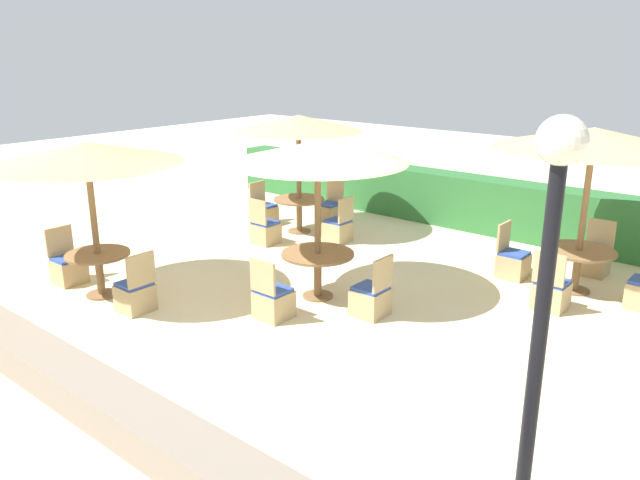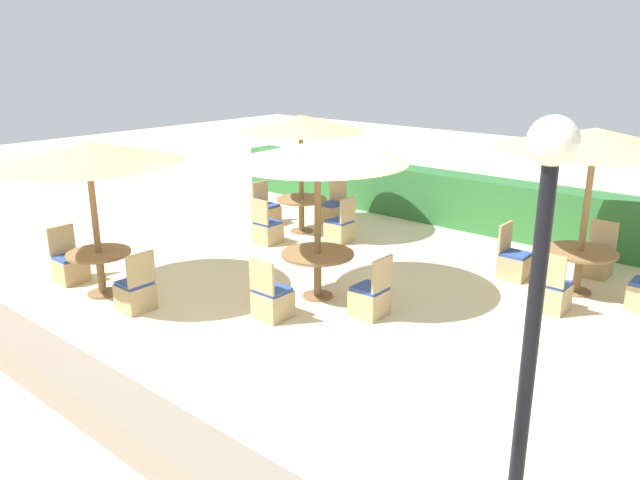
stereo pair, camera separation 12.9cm
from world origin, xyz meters
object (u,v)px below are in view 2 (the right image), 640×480
at_px(lamp_post, 541,250).
at_px(patio_chair_center_east, 370,299).
at_px(patio_chair_back_left_east, 340,229).
at_px(round_table_back_left, 302,206).
at_px(patio_chair_back_left_south, 267,230).
at_px(patio_chair_back_right_north, 597,261).
at_px(patio_chair_center_south, 272,301).
at_px(patio_chair_back_right_west, 514,263).
at_px(patio_chair_back_left_west, 266,212).
at_px(patio_chair_back_right_south, 551,294).
at_px(parasol_front_left, 87,153).
at_px(round_table_front_left, 100,262).
at_px(parasol_back_right, 595,139).
at_px(parasol_center, 318,152).
at_px(round_table_back_right, 580,259).
at_px(round_table_center, 318,262).
at_px(patio_chair_front_left_east, 136,293).
at_px(patio_chair_front_left_west, 70,266).
at_px(parasol_back_left, 301,124).
at_px(patio_chair_back_left_north, 332,211).

relative_size(lamp_post, patio_chair_center_east, 3.57).
bearing_deg(patio_chair_back_left_east, round_table_back_left, 89.39).
relative_size(patio_chair_back_left_south, patio_chair_back_right_north, 1.00).
bearing_deg(patio_chair_center_south, patio_chair_back_right_west, 63.07).
xyz_separation_m(patio_chair_back_left_west, patio_chair_back_right_south, (6.60, -0.60, 0.00)).
xyz_separation_m(parasol_front_left, patio_chair_back_left_south, (0.05, 3.61, -1.99)).
distance_m(round_table_front_left, patio_chair_back_right_west, 6.78).
distance_m(lamp_post, patio_chair_back_left_east, 8.11).
bearing_deg(patio_chair_back_left_east, parasol_back_right, -85.92).
height_order(round_table_back_left, patio_chair_back_left_east, patio_chair_back_left_east).
xyz_separation_m(parasol_center, round_table_back_right, (3.01, 2.83, -1.72)).
height_order(round_table_center, patio_chair_center_south, patio_chair_center_south).
xyz_separation_m(patio_chair_front_left_east, patio_chair_back_left_west, (-1.91, 4.60, 0.00)).
xyz_separation_m(patio_chair_back_left_east, parasol_center, (1.57, -2.51, 2.02)).
relative_size(lamp_post, patio_chair_back_right_south, 3.57).
bearing_deg(patio_chair_back_right_west, patio_chair_center_east, -17.82).
bearing_deg(patio_chair_front_left_west, parasol_back_left, 168.55).
height_order(parasol_center, round_table_center, parasol_center).
relative_size(parasol_center, round_table_back_right, 2.40).
height_order(parasol_front_left, round_table_back_left, parasol_front_left).
bearing_deg(patio_chair_back_right_south, round_table_back_left, 173.34).
bearing_deg(patio_chair_back_right_south, parasol_front_left, -144.57).
bearing_deg(round_table_back_right, parasol_center, -136.78).
bearing_deg(patio_chair_back_left_west, round_table_back_left, 93.20).
height_order(patio_chair_back_left_south, round_table_center, patio_chair_back_left_south).
height_order(round_table_front_left, patio_chair_back_left_west, patio_chair_back_left_west).
bearing_deg(patio_chair_back_left_south, patio_chair_center_south, -43.53).
bearing_deg(round_table_back_right, patio_chair_back_left_south, -166.33).
relative_size(patio_chair_front_left_east, patio_chair_back_left_south, 1.00).
bearing_deg(patio_chair_center_east, patio_chair_front_left_east, 127.19).
distance_m(parasol_front_left, patio_chair_back_right_north, 8.47).
bearing_deg(patio_chair_back_right_west, parasol_center, -35.05).
bearing_deg(patio_chair_back_left_north, patio_chair_back_right_north, -176.51).
bearing_deg(patio_chair_back_right_north, patio_chair_back_right_west, 45.46).
distance_m(parasol_back_left, patio_chair_back_left_east, 2.28).
relative_size(lamp_post, patio_chair_back_left_north, 3.57).
height_order(round_table_back_left, patio_chair_center_east, patio_chair_center_east).
height_order(parasol_back_right, round_table_back_right, parasol_back_right).
distance_m(parasol_back_left, patio_chair_center_east, 4.91).
bearing_deg(parasol_back_left, patio_chair_back_right_west, 3.54).
bearing_deg(patio_chair_back_right_south, parasol_back_left, 173.34).
bearing_deg(patio_chair_back_right_west, parasol_back_right, 91.73).
relative_size(patio_chair_back_left_north, patio_chair_back_right_south, 1.00).
distance_m(patio_chair_back_right_west, patio_chair_back_right_south, 1.38).
bearing_deg(patio_chair_center_east, patio_chair_back_left_west, 61.86).
relative_size(patio_chair_front_left_west, round_table_center, 0.83).
xyz_separation_m(parasol_front_left, parasol_back_right, (5.67, 4.98, 0.19)).
bearing_deg(round_table_back_left, round_table_front_left, -90.42).
bearing_deg(patio_chair_back_left_east, patio_chair_front_left_east, 178.18).
xyz_separation_m(lamp_post, round_table_back_left, (-7.01, 5.10, -1.78)).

